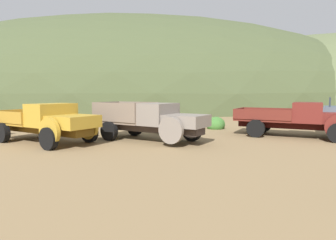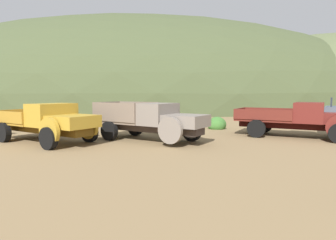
# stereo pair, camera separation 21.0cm
# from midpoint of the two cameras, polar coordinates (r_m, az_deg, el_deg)

# --- Properties ---
(hill_distant) EXTENTS (116.21, 76.25, 36.21)m
(hill_distant) POSITION_cam_midpoint_polar(r_m,az_deg,el_deg) (69.53, -11.80, 3.21)
(hill_distant) COLOR #424C2D
(hill_distant) RESTS_ON ground
(hill_far_right) EXTENTS (83.07, 79.20, 29.25)m
(hill_far_right) POSITION_cam_midpoint_polar(r_m,az_deg,el_deg) (76.52, 27.88, 2.89)
(hill_far_right) COLOR #56603D
(hill_far_right) RESTS_ON ground
(truck_mustard) EXTENTS (6.13, 3.82, 1.89)m
(truck_mustard) POSITION_cam_midpoint_polar(r_m,az_deg,el_deg) (14.62, -22.76, -0.46)
(truck_mustard) COLOR #593D12
(truck_mustard) RESTS_ON ground
(truck_primer_gray) EXTENTS (6.23, 3.68, 1.91)m
(truck_primer_gray) POSITION_cam_midpoint_polar(r_m,az_deg,el_deg) (14.03, -2.93, -0.13)
(truck_primer_gray) COLOR #3D322D
(truck_primer_gray) RESTS_ON ground
(truck_oxblood) EXTENTS (6.60, 3.67, 1.89)m
(truck_oxblood) POSITION_cam_midpoint_polar(r_m,az_deg,el_deg) (16.84, 25.56, 0.15)
(truck_oxblood) COLOR black
(truck_oxblood) RESTS_ON ground
(bush_back_edge) EXTENTS (1.24, 1.30, 1.03)m
(bush_back_edge) POSITION_cam_midpoint_polar(r_m,az_deg,el_deg) (19.42, 9.22, -0.99)
(bush_back_edge) COLOR #3D702D
(bush_back_edge) RESTS_ON ground
(bush_between_trucks) EXTENTS (0.89, 0.84, 0.58)m
(bush_between_trucks) POSITION_cam_midpoint_polar(r_m,az_deg,el_deg) (21.67, -25.59, -1.09)
(bush_between_trucks) COLOR #5B8E42
(bush_between_trucks) RESTS_ON ground
(bush_front_left) EXTENTS (1.30, 1.38, 1.21)m
(bush_front_left) POSITION_cam_midpoint_polar(r_m,az_deg,el_deg) (17.02, -0.17, -1.71)
(bush_front_left) COLOR #3D702D
(bush_front_left) RESTS_ON ground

